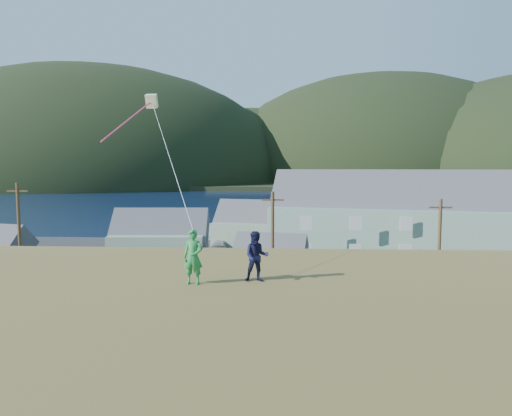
{
  "coord_description": "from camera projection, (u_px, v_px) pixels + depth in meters",
  "views": [
    {
      "loc": [
        1.23,
        -31.25,
        10.56
      ],
      "look_at": [
        0.2,
        -11.56,
        8.8
      ],
      "focal_mm": 32.0,
      "sensor_mm": 36.0,
      "label": 1
    }
  ],
  "objects": [
    {
      "name": "far_hills",
      "position": [
        331.0,
        180.0,
        307.96
      ],
      "size": [
        760.0,
        265.0,
        143.0
      ],
      "color": "black",
      "rests_on": "ground"
    },
    {
      "name": "waterfront_lot",
      "position": [
        268.0,
        265.0,
        48.99
      ],
      "size": [
        72.0,
        36.0,
        0.12
      ],
      "primitive_type": "cube",
      "color": "#28282B",
      "rests_on": "ground"
    },
    {
      "name": "shed_palegreen_near",
      "position": [
        160.0,
        240.0,
        48.93
      ],
      "size": [
        10.53,
        6.99,
        7.43
      ],
      "rotation": [
        0.0,
        0.0,
        0.05
      ],
      "color": "gray",
      "rests_on": "waterfront_lot"
    },
    {
      "name": "lodge",
      "position": [
        430.0,
        220.0,
        50.53
      ],
      "size": [
        36.62,
        17.3,
        12.43
      ],
      "rotation": [
        0.0,
        0.0,
        -0.22
      ],
      "color": "gray",
      "rests_on": "waterfront_lot"
    },
    {
      "name": "kite_flyer_navy",
      "position": [
        256.0,
        257.0,
        13.4
      ],
      "size": [
        0.76,
        0.61,
        1.49
      ],
      "primitive_type": "imported",
      "rotation": [
        0.0,
        0.0,
        0.07
      ],
      "color": "#131434",
      "rests_on": "hillside"
    },
    {
      "name": "wharf",
      "position": [
        234.0,
        231.0,
        72.15
      ],
      "size": [
        26.0,
        14.0,
        0.9
      ],
      "primitive_type": "cube",
      "color": "gray",
      "rests_on": "ground"
    },
    {
      "name": "shed_white",
      "position": [
        270.0,
        259.0,
        42.26
      ],
      "size": [
        7.54,
        5.8,
        5.34
      ],
      "rotation": [
        0.0,
        0.0,
        -0.22
      ],
      "color": "white",
      "rests_on": "waterfront_lot"
    },
    {
      "name": "utility_poles",
      "position": [
        232.0,
        251.0,
        33.3
      ],
      "size": [
        31.04,
        0.24,
        9.29
      ],
      "color": "#47331E",
      "rests_on": "waterfront_lot"
    },
    {
      "name": "shed_palegreen_far",
      "position": [
        260.0,
        227.0,
        57.98
      ],
      "size": [
        12.74,
        9.02,
        7.78
      ],
      "rotation": [
        0.0,
        0.0,
        -0.23
      ],
      "color": "gray",
      "rests_on": "waterfront_lot"
    },
    {
      "name": "kite_flyer_green",
      "position": [
        193.0,
        257.0,
        13.09
      ],
      "size": [
        0.61,
        0.44,
        1.58
      ],
      "primitive_type": "imported",
      "rotation": [
        0.0,
        0.0,
        -0.1
      ],
      "color": "#23833B",
      "rests_on": "hillside"
    },
    {
      "name": "ground",
      "position": [
        262.0,
        318.0,
        32.09
      ],
      "size": [
        900.0,
        900.0,
        0.0
      ],
      "primitive_type": "plane",
      "color": "#0A1638",
      "rests_on": "ground"
    },
    {
      "name": "kite_rig",
      "position": [
        148.0,
        105.0,
        18.54
      ],
      "size": [
        2.05,
        3.26,
        8.06
      ],
      "color": "beige",
      "rests_on": "ground"
    },
    {
      "name": "far_shore",
      "position": [
        278.0,
        180.0,
        360.25
      ],
      "size": [
        900.0,
        320.0,
        2.0
      ],
      "primitive_type": "cube",
      "color": "black",
      "rests_on": "ground"
    },
    {
      "name": "parked_cars",
      "position": [
        196.0,
        251.0,
        53.03
      ],
      "size": [
        21.09,
        12.69,
        1.58
      ],
      "color": "#9A9A9E",
      "rests_on": "waterfront_lot"
    },
    {
      "name": "grass_strip",
      "position": [
        260.0,
        327.0,
        30.09
      ],
      "size": [
        110.0,
        8.0,
        0.1
      ],
      "primitive_type": "cube",
      "color": "#4C3D19",
      "rests_on": "ground"
    }
  ]
}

